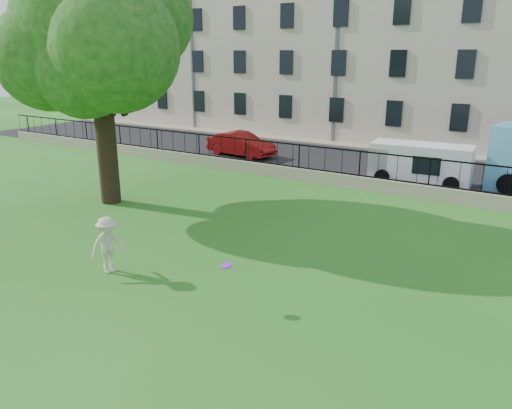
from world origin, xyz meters
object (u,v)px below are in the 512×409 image
Objects in this scene: frisbee at (226,266)px; red_sedan at (241,144)px; white_van at (420,164)px; tree at (96,32)px; man at (108,245)px.

frisbee is 0.06× the size of red_sedan.
white_van reaches higher than frisbee.
frisbee is (9.14, -4.53, -5.56)m from tree.
man is 16.58m from red_sedan.
red_sedan is 0.95× the size of white_van.
red_sedan is at bearing 123.19° from frisbee.
tree reaches higher than frisbee.
frisbee is 14.19m from white_van.
tree is at bearing -140.25° from white_van.
white_van is at bearing 44.40° from tree.
man is 3.81m from frisbee.
tree is 9.20m from man.
man is (5.34, -4.77, -5.77)m from tree.
white_van is at bearing -4.34° from man.
white_van is at bearing 87.17° from frisbee.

